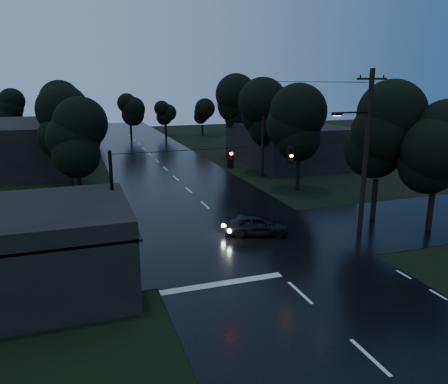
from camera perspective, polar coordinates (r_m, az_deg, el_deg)
ground at (r=16.96m, az=18.50°, el=-19.82°), size 160.00×160.00×0.00m
main_road at (r=42.88m, az=-6.31°, el=1.77°), size 12.00×120.00×0.02m
cross_street at (r=26.31m, az=2.53°, el=-6.37°), size 60.00×9.00×0.02m
building_far_right at (r=50.95m, az=8.19°, el=6.24°), size 10.00×14.00×4.40m
building_far_left at (r=51.54m, az=-24.42°, el=5.53°), size 10.00×16.00×5.00m
utility_pole_main at (r=27.68m, az=17.92°, el=5.26°), size 3.50×0.30×10.00m
utility_pole_far at (r=42.91m, az=5.10°, el=7.08°), size 2.00×0.30×7.50m
anchor_pole_left at (r=22.81m, az=-14.26°, el=-2.16°), size 0.18×0.18×6.00m
span_signals at (r=24.22m, az=4.77°, el=4.65°), size 15.00×0.37×1.12m
tree_corner_near at (r=30.73m, az=19.71°, el=7.35°), size 4.48×4.48×9.44m
tree_corner_far at (r=29.94m, az=26.16°, el=5.10°), size 3.92×3.92×8.26m
tree_left_a at (r=33.10m, az=-18.83°, el=6.56°), size 3.92×3.92×8.26m
tree_left_b at (r=41.02m, az=-19.87°, el=8.39°), size 4.20×4.20×8.85m
tree_left_c at (r=50.97m, az=-20.53°, el=9.78°), size 4.48×4.48×9.44m
tree_right_a at (r=37.69m, az=9.89°, el=8.56°), size 4.20×4.20×8.85m
tree_right_b at (r=45.05m, az=5.65°, el=10.12°), size 4.48×4.48×9.44m
tree_right_c at (r=54.47m, az=1.79°, el=11.31°), size 4.76×4.76×10.03m
car at (r=27.11m, az=4.29°, el=-4.25°), size 4.24×2.76×1.34m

